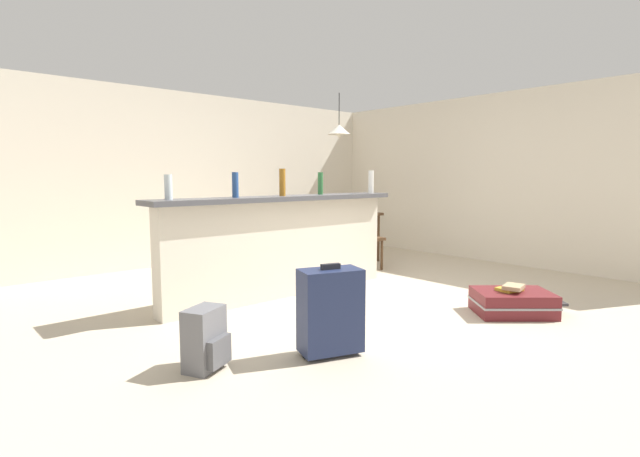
# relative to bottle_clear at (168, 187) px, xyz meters

# --- Properties ---
(ground_plane) EXTENTS (13.00, 13.00, 0.05)m
(ground_plane) POSITION_rel_bottle_clear_xyz_m (1.84, -0.52, -1.22)
(ground_plane) COLOR beige
(wall_back) EXTENTS (6.60, 0.10, 2.50)m
(wall_back) POSITION_rel_bottle_clear_xyz_m (1.84, 2.53, 0.06)
(wall_back) COLOR silver
(wall_back) RESTS_ON ground_plane
(wall_right) EXTENTS (0.10, 6.00, 2.50)m
(wall_right) POSITION_rel_bottle_clear_xyz_m (4.89, -0.22, 0.06)
(wall_right) COLOR silver
(wall_right) RESTS_ON ground_plane
(partition_half_wall) EXTENTS (2.80, 0.20, 1.03)m
(partition_half_wall) POSITION_rel_bottle_clear_xyz_m (1.25, -0.02, -0.68)
(partition_half_wall) COLOR silver
(partition_half_wall) RESTS_ON ground_plane
(bar_countertop) EXTENTS (2.96, 0.40, 0.05)m
(bar_countertop) POSITION_rel_bottle_clear_xyz_m (1.25, -0.02, -0.14)
(bar_countertop) COLOR #4C4C51
(bar_countertop) RESTS_ON partition_half_wall
(bottle_clear) EXTENTS (0.07, 0.07, 0.22)m
(bottle_clear) POSITION_rel_bottle_clear_xyz_m (0.00, 0.00, 0.00)
(bottle_clear) COLOR silver
(bottle_clear) RESTS_ON bar_countertop
(bottle_blue) EXTENTS (0.06, 0.06, 0.25)m
(bottle_blue) POSITION_rel_bottle_clear_xyz_m (0.67, -0.02, 0.01)
(bottle_blue) COLOR #284C89
(bottle_blue) RESTS_ON bar_countertop
(bottle_amber) EXTENTS (0.07, 0.07, 0.29)m
(bottle_amber) POSITION_rel_bottle_clear_xyz_m (1.25, -0.02, 0.03)
(bottle_amber) COLOR #9E661E
(bottle_amber) RESTS_ON bar_countertop
(bottle_green) EXTENTS (0.06, 0.06, 0.25)m
(bottle_green) POSITION_rel_bottle_clear_xyz_m (1.83, 0.03, 0.01)
(bottle_green) COLOR #2D6B38
(bottle_green) RESTS_ON bar_countertop
(bottle_white) EXTENTS (0.06, 0.06, 0.28)m
(bottle_white) POSITION_rel_bottle_clear_xyz_m (2.53, -0.12, 0.03)
(bottle_white) COLOR silver
(bottle_white) RESTS_ON bar_countertop
(dining_table) EXTENTS (1.10, 0.80, 0.74)m
(dining_table) POSITION_rel_bottle_clear_xyz_m (3.10, 1.03, -0.54)
(dining_table) COLOR #4C331E
(dining_table) RESTS_ON ground_plane
(dining_chair_near_partition) EXTENTS (0.45, 0.45, 0.93)m
(dining_chair_near_partition) POSITION_rel_bottle_clear_xyz_m (3.00, 0.47, -0.68)
(dining_chair_near_partition) COLOR #4C331E
(dining_chair_near_partition) RESTS_ON ground_plane
(dining_chair_far_side) EXTENTS (0.43, 0.43, 0.93)m
(dining_chair_far_side) POSITION_rel_bottle_clear_xyz_m (3.20, 1.55, -0.68)
(dining_chair_far_side) COLOR #4C331E
(dining_chair_far_side) RESTS_ON ground_plane
(pendant_lamp) EXTENTS (0.34, 0.34, 0.65)m
(pendant_lamp) POSITION_rel_bottle_clear_xyz_m (3.13, 1.07, 0.78)
(pendant_lamp) COLOR black
(suitcase_flat_maroon) EXTENTS (0.84, 0.83, 0.22)m
(suitcase_flat_maroon) POSITION_rel_bottle_clear_xyz_m (2.44, -2.00, -1.08)
(suitcase_flat_maroon) COLOR maroon
(suitcase_flat_maroon) RESTS_ON ground_plane
(suitcase_upright_navy) EXTENTS (0.49, 0.37, 0.67)m
(suitcase_upright_navy) POSITION_rel_bottle_clear_xyz_m (0.47, -1.61, -0.86)
(suitcase_upright_navy) COLOR #1E284C
(suitcase_upright_navy) RESTS_ON ground_plane
(backpack_grey) EXTENTS (0.33, 0.32, 0.42)m
(backpack_grey) POSITION_rel_bottle_clear_xyz_m (-0.33, -1.25, -0.99)
(backpack_grey) COLOR slate
(backpack_grey) RESTS_ON ground_plane
(book_stack) EXTENTS (0.27, 0.25, 0.07)m
(book_stack) POSITION_rel_bottle_clear_xyz_m (2.42, -1.99, -0.94)
(book_stack) COLOR gold
(book_stack) RESTS_ON suitcase_flat_maroon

